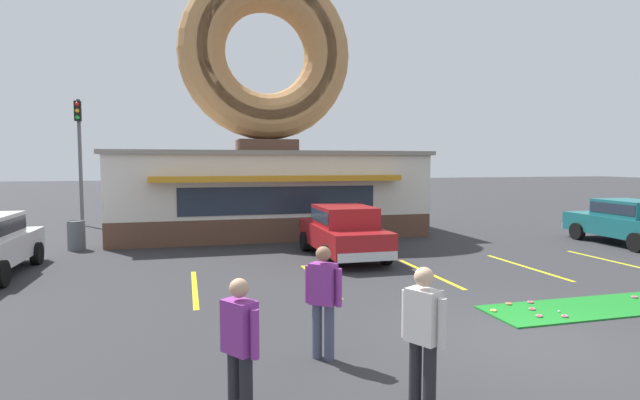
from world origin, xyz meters
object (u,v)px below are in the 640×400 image
Objects in this scene: pedestrian_hooded_kid at (323,297)px; trash_bin at (76,235)px; traffic_light_pole at (79,145)px; golf_ball at (559,311)px; pedestrian_leather_jacket_man at (423,332)px; car_teal at (628,220)px; car_red at (343,229)px; pedestrian_blue_sweater_man at (240,344)px.

trash_bin is at bearing 116.29° from pedestrian_hooded_kid.
golf_ball is at bearing -55.91° from traffic_light_pole.
pedestrian_leather_jacket_man is (-4.30, -2.79, 0.91)m from golf_ball.
pedestrian_leather_jacket_man reaches higher than car_teal.
car_red is 10.47m from car_teal.
traffic_light_pole reaches higher than car_red.
pedestrian_blue_sweater_man is at bearing -114.45° from car_red.
pedestrian_blue_sweater_man is at bearing -158.92° from golf_ball.
pedestrian_blue_sweater_man is 2.06m from pedestrian_hooded_kid.
pedestrian_leather_jacket_man is 14.38m from trash_bin.
pedestrian_blue_sweater_man is (-14.56, -8.65, 0.04)m from car_teal.
pedestrian_leather_jacket_man is at bearing -69.91° from traffic_light_pole.
car_red is at bearing 109.15° from golf_ball.
pedestrian_leather_jacket_man is at bearing -64.54° from trash_bin.
traffic_light_pole reaches higher than pedestrian_blue_sweater_man.
car_teal is 15.39m from pedestrian_leather_jacket_man.
pedestrian_leather_jacket_man is (-2.03, -9.34, 0.09)m from car_red.
pedestrian_blue_sweater_man is 13.30m from trash_bin.
traffic_light_pole is (-11.58, 17.10, 3.66)m from golf_ball.
car_red is (-2.27, 6.55, 0.82)m from golf_ball.
pedestrian_hooded_kid is 1.74× the size of trash_bin.
golf_ball is 5.21m from pedestrian_leather_jacket_man.
car_teal is at bearing -28.90° from traffic_light_pole.
traffic_light_pole is at bearing 124.09° from golf_ball.
golf_ball is 6.98m from car_red.
golf_ball is 0.04× the size of trash_bin.
trash_bin is (-18.67, 3.99, -0.37)m from car_teal.
pedestrian_blue_sweater_man is 0.28× the size of traffic_light_pole.
car_red is 9.56m from pedestrian_leather_jacket_man.
golf_ball is at bearing 32.95° from pedestrian_leather_jacket_man.
pedestrian_hooded_kid reaches higher than trash_bin.
trash_bin is (-8.21, 3.64, -0.37)m from car_red.
pedestrian_hooded_kid is 12.41m from trash_bin.
pedestrian_hooded_kid is at bearing 47.66° from pedestrian_blue_sweater_man.
car_teal is 2.69× the size of pedestrian_leather_jacket_man.
pedestrian_leather_jacket_man reaches higher than golf_ball.
golf_ball is at bearing -142.91° from car_teal.
car_red is 2.70× the size of pedestrian_hooded_kid.
golf_ball is 5.15m from pedestrian_hooded_kid.
traffic_light_pole is (-19.77, 10.91, 2.84)m from car_teal.
pedestrian_blue_sweater_man reaches higher than trash_bin.
pedestrian_leather_jacket_man is 0.30× the size of traffic_light_pole.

